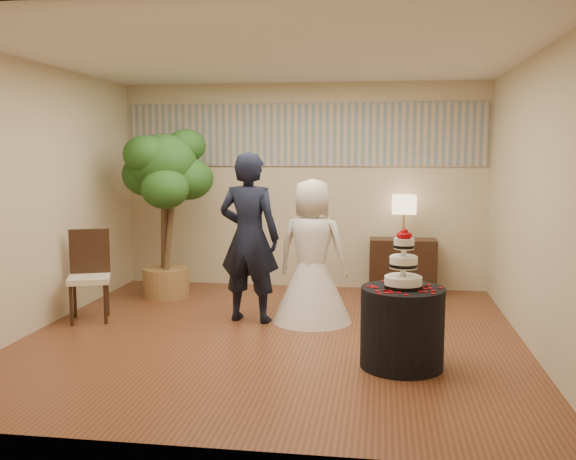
% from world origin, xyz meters
% --- Properties ---
extents(floor, '(5.00, 5.00, 0.00)m').
position_xyz_m(floor, '(0.00, 0.00, 0.00)').
color(floor, brown).
rests_on(floor, ground).
extents(ceiling, '(5.00, 5.00, 0.00)m').
position_xyz_m(ceiling, '(0.00, 0.00, 2.80)').
color(ceiling, white).
rests_on(ceiling, wall_back).
extents(wall_back, '(5.00, 0.06, 2.80)m').
position_xyz_m(wall_back, '(0.00, 2.50, 1.40)').
color(wall_back, beige).
rests_on(wall_back, ground).
extents(wall_front, '(5.00, 0.06, 2.80)m').
position_xyz_m(wall_front, '(0.00, -2.50, 1.40)').
color(wall_front, beige).
rests_on(wall_front, ground).
extents(wall_left, '(0.06, 5.00, 2.80)m').
position_xyz_m(wall_left, '(-2.50, 0.00, 1.40)').
color(wall_left, beige).
rests_on(wall_left, ground).
extents(wall_right, '(0.06, 5.00, 2.80)m').
position_xyz_m(wall_right, '(2.50, 0.00, 1.40)').
color(wall_right, beige).
rests_on(wall_right, ground).
extents(mural_border, '(4.90, 0.02, 0.85)m').
position_xyz_m(mural_border, '(0.00, 2.48, 2.10)').
color(mural_border, '#A09E95').
rests_on(mural_border, wall_back).
extents(groom, '(0.75, 0.55, 1.88)m').
position_xyz_m(groom, '(-0.36, 0.57, 0.94)').
color(groom, black).
rests_on(groom, floor).
extents(bride, '(1.03, 1.03, 1.59)m').
position_xyz_m(bride, '(0.33, 0.65, 0.79)').
color(bride, white).
rests_on(bride, floor).
extents(cake_table, '(0.80, 0.80, 0.71)m').
position_xyz_m(cake_table, '(1.28, -0.74, 0.35)').
color(cake_table, black).
rests_on(cake_table, floor).
extents(wedding_cake, '(0.33, 0.33, 0.52)m').
position_xyz_m(wedding_cake, '(1.28, -0.74, 0.97)').
color(wedding_cake, white).
rests_on(wedding_cake, cake_table).
extents(console, '(0.87, 0.39, 0.73)m').
position_xyz_m(console, '(1.37, 2.24, 0.36)').
color(console, black).
rests_on(console, floor).
extents(table_lamp, '(0.31, 0.31, 0.58)m').
position_xyz_m(table_lamp, '(1.37, 2.24, 1.02)').
color(table_lamp, tan).
rests_on(table_lamp, console).
extents(ficus_tree, '(1.44, 1.44, 2.21)m').
position_xyz_m(ficus_tree, '(-1.67, 1.56, 1.11)').
color(ficus_tree, '#24541B').
rests_on(ficus_tree, floor).
extents(side_chair, '(0.60, 0.61, 1.01)m').
position_xyz_m(side_chair, '(-2.12, 0.31, 0.50)').
color(side_chair, black).
rests_on(side_chair, floor).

